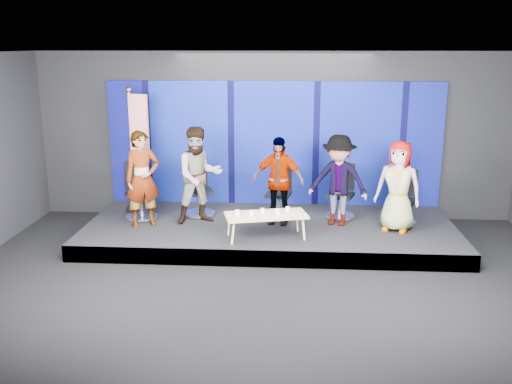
{
  "coord_description": "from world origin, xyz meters",
  "views": [
    {
      "loc": [
        0.42,
        -7.92,
        3.64
      ],
      "look_at": [
        -0.27,
        2.4,
        0.94
      ],
      "focal_mm": 40.0,
      "sensor_mm": 36.0,
      "label": 1
    }
  ],
  "objects_px": {
    "panelist_c": "(278,181)",
    "mug_b": "(252,213)",
    "chair_c": "(279,199)",
    "panelist_a": "(143,179)",
    "coffee_table": "(266,216)",
    "panelist_b": "(199,175)",
    "mug_a": "(237,213)",
    "chair_d": "(341,200)",
    "mug_c": "(262,211)",
    "mug_d": "(278,212)",
    "panelist_e": "(398,186)",
    "flag_stand": "(137,148)",
    "chair_a": "(140,200)",
    "chair_e": "(402,206)",
    "panelist_d": "(338,180)",
    "mug_e": "(288,209)",
    "chair_b": "(198,196)"
  },
  "relations": [
    {
      "from": "coffee_table",
      "to": "chair_c",
      "type": "bearing_deg",
      "value": 82.1
    },
    {
      "from": "panelist_e",
      "to": "chair_e",
      "type": "bearing_deg",
      "value": 91.35
    },
    {
      "from": "panelist_d",
      "to": "coffee_table",
      "type": "relative_size",
      "value": 1.13
    },
    {
      "from": "panelist_b",
      "to": "flag_stand",
      "type": "bearing_deg",
      "value": 134.22
    },
    {
      "from": "mug_d",
      "to": "panelist_e",
      "type": "bearing_deg",
      "value": 15.1
    },
    {
      "from": "mug_d",
      "to": "mug_e",
      "type": "height_order",
      "value": "mug_d"
    },
    {
      "from": "chair_c",
      "to": "chair_b",
      "type": "bearing_deg",
      "value": -166.41
    },
    {
      "from": "panelist_a",
      "to": "coffee_table",
      "type": "relative_size",
      "value": 1.18
    },
    {
      "from": "panelist_c",
      "to": "flag_stand",
      "type": "bearing_deg",
      "value": -178.96
    },
    {
      "from": "panelist_a",
      "to": "coffee_table",
      "type": "bearing_deg",
      "value": -42.89
    },
    {
      "from": "chair_a",
      "to": "coffee_table",
      "type": "xyz_separation_m",
      "value": [
        2.53,
        -1.03,
        0.04
      ]
    },
    {
      "from": "panelist_b",
      "to": "panelist_c",
      "type": "xyz_separation_m",
      "value": [
        1.5,
        0.06,
        -0.09
      ]
    },
    {
      "from": "panelist_b",
      "to": "panelist_e",
      "type": "bearing_deg",
      "value": -26.53
    },
    {
      "from": "panelist_b",
      "to": "mug_b",
      "type": "relative_size",
      "value": 19.52
    },
    {
      "from": "panelist_c",
      "to": "mug_b",
      "type": "relative_size",
      "value": 17.66
    },
    {
      "from": "panelist_c",
      "to": "mug_d",
      "type": "relative_size",
      "value": 16.41
    },
    {
      "from": "panelist_d",
      "to": "mug_e",
      "type": "distance_m",
      "value": 1.21
    },
    {
      "from": "mug_e",
      "to": "flag_stand",
      "type": "height_order",
      "value": "flag_stand"
    },
    {
      "from": "mug_a",
      "to": "chair_d",
      "type": "bearing_deg",
      "value": 37.8
    },
    {
      "from": "chair_b",
      "to": "panelist_c",
      "type": "height_order",
      "value": "panelist_c"
    },
    {
      "from": "chair_e",
      "to": "mug_a",
      "type": "distance_m",
      "value": 3.28
    },
    {
      "from": "chair_c",
      "to": "coffee_table",
      "type": "relative_size",
      "value": 0.68
    },
    {
      "from": "panelist_a",
      "to": "chair_c",
      "type": "xyz_separation_m",
      "value": [
        2.52,
        0.83,
        -0.56
      ]
    },
    {
      "from": "panelist_d",
      "to": "chair_c",
      "type": "bearing_deg",
      "value": 172.41
    },
    {
      "from": "panelist_d",
      "to": "mug_c",
      "type": "bearing_deg",
      "value": -132.36
    },
    {
      "from": "panelist_b",
      "to": "chair_e",
      "type": "xyz_separation_m",
      "value": [
        3.87,
        0.21,
        -0.59
      ]
    },
    {
      "from": "mug_b",
      "to": "mug_d",
      "type": "bearing_deg",
      "value": 15.66
    },
    {
      "from": "chair_e",
      "to": "mug_e",
      "type": "distance_m",
      "value": 2.35
    },
    {
      "from": "panelist_c",
      "to": "mug_a",
      "type": "bearing_deg",
      "value": -112.48
    },
    {
      "from": "chair_e",
      "to": "mug_c",
      "type": "distance_m",
      "value": 2.81
    },
    {
      "from": "coffee_table",
      "to": "mug_c",
      "type": "distance_m",
      "value": 0.12
    },
    {
      "from": "chair_a",
      "to": "mug_b",
      "type": "height_order",
      "value": "chair_a"
    },
    {
      "from": "panelist_e",
      "to": "mug_a",
      "type": "relative_size",
      "value": 17.04
    },
    {
      "from": "panelist_c",
      "to": "chair_e",
      "type": "relative_size",
      "value": 1.62
    },
    {
      "from": "mug_a",
      "to": "flag_stand",
      "type": "relative_size",
      "value": 0.04
    },
    {
      "from": "chair_e",
      "to": "coffee_table",
      "type": "height_order",
      "value": "chair_e"
    },
    {
      "from": "panelist_b",
      "to": "panelist_d",
      "type": "bearing_deg",
      "value": -21.84
    },
    {
      "from": "mug_a",
      "to": "mug_e",
      "type": "relative_size",
      "value": 1.16
    },
    {
      "from": "panelist_c",
      "to": "panelist_e",
      "type": "relative_size",
      "value": 1.0
    },
    {
      "from": "chair_c",
      "to": "coffee_table",
      "type": "distance_m",
      "value": 1.4
    },
    {
      "from": "chair_c",
      "to": "panelist_c",
      "type": "distance_m",
      "value": 0.71
    },
    {
      "from": "panelist_a",
      "to": "chair_d",
      "type": "distance_m",
      "value": 3.87
    },
    {
      "from": "chair_e",
      "to": "mug_a",
      "type": "height_order",
      "value": "chair_e"
    },
    {
      "from": "chair_a",
      "to": "flag_stand",
      "type": "bearing_deg",
      "value": 78.64
    },
    {
      "from": "panelist_e",
      "to": "mug_e",
      "type": "height_order",
      "value": "panelist_e"
    },
    {
      "from": "chair_a",
      "to": "mug_b",
      "type": "distance_m",
      "value": 2.57
    },
    {
      "from": "mug_a",
      "to": "mug_b",
      "type": "xyz_separation_m",
      "value": [
        0.25,
        -0.01,
        -0.0
      ]
    },
    {
      "from": "panelist_a",
      "to": "chair_c",
      "type": "distance_m",
      "value": 2.71
    },
    {
      "from": "panelist_b",
      "to": "mug_a",
      "type": "bearing_deg",
      "value": -72.0
    },
    {
      "from": "chair_d",
      "to": "mug_c",
      "type": "relative_size",
      "value": 12.7
    }
  ]
}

